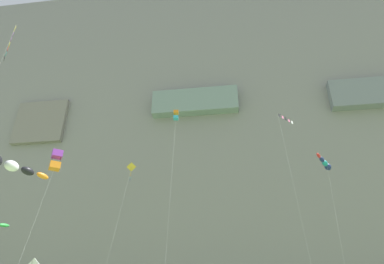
% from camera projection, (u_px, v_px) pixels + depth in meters
% --- Properties ---
extents(cliff_face, '(180.00, 26.82, 72.74)m').
position_uv_depth(cliff_face, '(203.00, 145.00, 75.55)').
color(cliff_face, gray).
rests_on(cliff_face, ground).
extents(kite_windsock_far_left, '(2.78, 6.97, 11.68)m').
position_uv_depth(kite_windsock_far_left, '(10.00, 166.00, 23.08)').
color(kite_windsock_far_left, black).
rests_on(kite_windsock_far_left, ground).
extents(kite_windsock_high_left, '(3.13, 6.84, 20.88)m').
position_uv_depth(kite_windsock_high_left, '(325.00, 164.00, 45.01)').
color(kite_windsock_high_left, navy).
rests_on(kite_windsock_high_left, ground).
extents(kite_diamond_mid_center, '(2.56, 5.15, 24.01)m').
position_uv_depth(kite_diamond_mid_center, '(130.00, 173.00, 52.20)').
color(kite_diamond_mid_center, yellow).
rests_on(kite_diamond_mid_center, ground).
extents(kite_box_low_right, '(2.14, 2.91, 18.88)m').
position_uv_depth(kite_box_low_right, '(56.00, 160.00, 37.98)').
color(kite_box_low_right, purple).
rests_on(kite_box_low_right, ground).
extents(kite_banner_mid_right, '(2.26, 5.20, 25.74)m').
position_uv_depth(kite_banner_mid_right, '(289.00, 137.00, 43.35)').
color(kite_banner_mid_right, black).
rests_on(kite_banner_mid_right, ground).
extents(kite_banner_upper_left, '(4.61, 4.95, 30.41)m').
position_uv_depth(kite_banner_upper_left, '(6.00, 52.00, 39.09)').
color(kite_banner_upper_left, black).
rests_on(kite_banner_upper_left, ground).
extents(kite_box_high_right, '(0.75, 4.57, 27.91)m').
position_uv_depth(kite_box_high_right, '(176.00, 116.00, 47.63)').
color(kite_box_high_right, orange).
rests_on(kite_box_high_right, ground).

